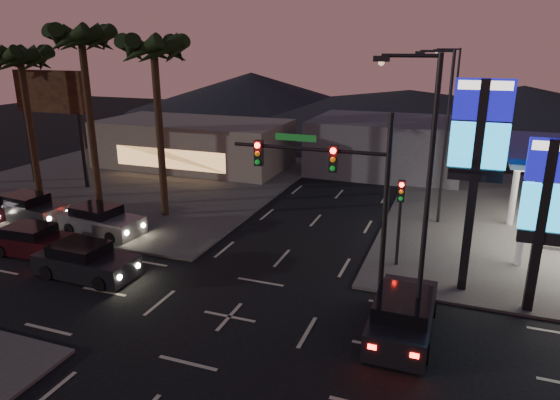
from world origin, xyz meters
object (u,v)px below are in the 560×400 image
at_px(car_lane_a_mid, 34,241).
at_px(car_lane_b_mid, 29,208).
at_px(suv_station, 403,315).
at_px(pylon_sign_tall, 478,146).
at_px(pylon_sign_short, 545,201).
at_px(traffic_signal_mast, 340,185).
at_px(car_lane_a_front, 85,261).
at_px(car_lane_b_front, 101,221).

height_order(car_lane_a_mid, car_lane_b_mid, car_lane_b_mid).
bearing_deg(suv_station, pylon_sign_tall, 65.56).
bearing_deg(pylon_sign_short, traffic_signal_mast, -160.87).
height_order(traffic_signal_mast, car_lane_a_mid, traffic_signal_mast).
bearing_deg(car_lane_b_mid, traffic_signal_mast, -11.46).
relative_size(traffic_signal_mast, car_lane_a_mid, 1.72).
bearing_deg(suv_station, car_lane_a_front, -179.60).
distance_m(car_lane_a_mid, suv_station, 18.57).
bearing_deg(pylon_sign_tall, suv_station, -114.44).
height_order(pylon_sign_tall, car_lane_a_front, pylon_sign_tall).
xyz_separation_m(car_lane_a_mid, suv_station, (18.54, -1.10, 0.08)).
bearing_deg(car_lane_b_front, pylon_sign_tall, -0.62).
relative_size(pylon_sign_tall, car_lane_b_mid, 1.77).
xyz_separation_m(traffic_signal_mast, car_lane_b_front, (-14.50, 3.72, -4.48)).
distance_m(traffic_signal_mast, suv_station, 5.31).
height_order(traffic_signal_mast, car_lane_b_front, traffic_signal_mast).
relative_size(pylon_sign_tall, car_lane_a_mid, 1.94).
relative_size(car_lane_a_front, car_lane_a_mid, 1.05).
height_order(car_lane_a_front, car_lane_b_front, car_lane_b_front).
relative_size(pylon_sign_short, car_lane_b_front, 1.38).
distance_m(pylon_sign_tall, car_lane_a_mid, 21.57).
bearing_deg(car_lane_a_front, car_lane_b_mid, 149.43).
height_order(traffic_signal_mast, car_lane_a_front, traffic_signal_mast).
height_order(pylon_sign_short, car_lane_a_mid, pylon_sign_short).
xyz_separation_m(traffic_signal_mast, car_lane_b_mid, (-20.12, 4.08, -4.48)).
distance_m(car_lane_a_front, suv_station, 14.28).
xyz_separation_m(pylon_sign_tall, car_lane_b_mid, (-24.86, 0.57, -5.65)).
bearing_deg(pylon_sign_tall, pylon_sign_short, -21.80).
bearing_deg(pylon_sign_short, car_lane_a_front, -169.44).
height_order(car_lane_b_front, suv_station, suv_station).
bearing_deg(car_lane_a_mid, suv_station, -3.41).
bearing_deg(pylon_sign_tall, car_lane_b_front, 179.38).
distance_m(pylon_sign_tall, pylon_sign_short, 3.20).
bearing_deg(pylon_sign_short, suv_station, -142.92).
bearing_deg(pylon_sign_tall, traffic_signal_mast, -143.48).
xyz_separation_m(car_lane_b_mid, suv_station, (22.86, -4.97, 0.02)).
relative_size(car_lane_a_mid, suv_station, 0.93).
relative_size(car_lane_a_front, car_lane_b_front, 0.96).
bearing_deg(pylon_sign_short, car_lane_b_mid, 176.72).
relative_size(car_lane_a_front, suv_station, 0.98).
height_order(pylon_sign_short, car_lane_b_mid, pylon_sign_short).
bearing_deg(car_lane_b_front, suv_station, -14.96).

